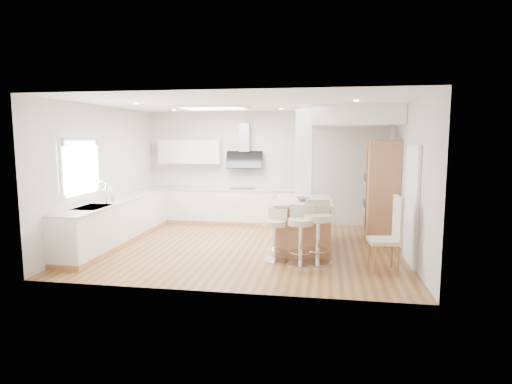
% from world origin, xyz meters
% --- Properties ---
extents(ground, '(6.00, 6.00, 0.00)m').
position_xyz_m(ground, '(0.00, 0.00, 0.00)').
color(ground, '#A06C3B').
rests_on(ground, ground).
extents(ceiling, '(6.00, 5.00, 0.02)m').
position_xyz_m(ceiling, '(0.00, 0.00, 0.00)').
color(ceiling, white).
rests_on(ceiling, ground).
extents(wall_back, '(6.00, 0.04, 2.80)m').
position_xyz_m(wall_back, '(0.00, 2.50, 1.40)').
color(wall_back, silver).
rests_on(wall_back, ground).
extents(wall_left, '(0.04, 5.00, 2.80)m').
position_xyz_m(wall_left, '(-3.00, 0.00, 1.40)').
color(wall_left, silver).
rests_on(wall_left, ground).
extents(wall_right, '(0.04, 5.00, 2.80)m').
position_xyz_m(wall_right, '(3.00, 0.00, 1.40)').
color(wall_right, silver).
rests_on(wall_right, ground).
extents(skylight, '(4.10, 2.10, 0.06)m').
position_xyz_m(skylight, '(-0.79, 0.60, 2.77)').
color(skylight, white).
rests_on(skylight, ground).
extents(window_left, '(0.06, 1.28, 1.07)m').
position_xyz_m(window_left, '(-2.96, -0.90, 1.69)').
color(window_left, white).
rests_on(window_left, ground).
extents(doorway_right, '(0.05, 1.00, 2.10)m').
position_xyz_m(doorway_right, '(2.97, -0.60, 1.00)').
color(doorway_right, '#494039').
rests_on(doorway_right, ground).
extents(counter_left, '(0.63, 4.50, 1.35)m').
position_xyz_m(counter_left, '(-2.70, 0.23, 0.46)').
color(counter_left, '#BD7F51').
rests_on(counter_left, ground).
extents(counter_back, '(3.62, 0.63, 2.50)m').
position_xyz_m(counter_back, '(-0.91, 2.22, 0.70)').
color(counter_back, '#BD7F51').
rests_on(counter_back, ground).
extents(pillar, '(0.35, 0.35, 2.80)m').
position_xyz_m(pillar, '(1.05, 0.95, 1.40)').
color(pillar, white).
rests_on(pillar, ground).
extents(soffit, '(1.78, 2.20, 0.40)m').
position_xyz_m(soffit, '(2.10, 1.40, 2.60)').
color(soffit, white).
rests_on(soffit, ground).
extents(oven_column, '(0.63, 1.21, 2.10)m').
position_xyz_m(oven_column, '(2.68, 1.23, 1.05)').
color(oven_column, '#BD7F51').
rests_on(oven_column, ground).
extents(peninsula, '(1.14, 1.65, 1.05)m').
position_xyz_m(peninsula, '(1.10, 0.04, 0.49)').
color(peninsula, '#BD7F51').
rests_on(peninsula, ground).
extents(bar_stool_a, '(0.51, 0.51, 0.92)m').
position_xyz_m(bar_stool_a, '(0.65, -0.86, 0.52)').
color(bar_stool_a, silver).
rests_on(bar_stool_a, ground).
extents(bar_stool_b, '(0.46, 0.46, 1.02)m').
position_xyz_m(bar_stool_b, '(1.11, -1.00, 0.57)').
color(bar_stool_b, silver).
rests_on(bar_stool_b, ground).
extents(bar_stool_c, '(0.54, 0.54, 1.10)m').
position_xyz_m(bar_stool_c, '(1.40, -0.87, 0.62)').
color(bar_stool_c, silver).
rests_on(bar_stool_c, ground).
extents(dining_chair, '(0.53, 0.53, 1.23)m').
position_xyz_m(dining_chair, '(2.57, -1.11, 0.66)').
color(dining_chair, beige).
rests_on(dining_chair, ground).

